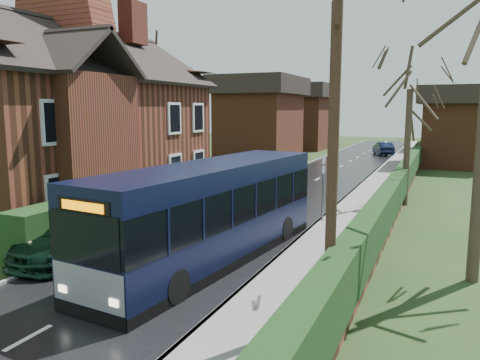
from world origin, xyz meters
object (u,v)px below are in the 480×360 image
at_px(car_silver, 152,211).
at_px(car_green, 77,236).
at_px(bus_stop_sign, 323,179).
at_px(brick_house, 70,115).
at_px(bus, 211,213).
at_px(telegraph_pole, 333,169).

bearing_deg(car_silver, car_green, -97.12).
xyz_separation_m(car_silver, car_green, (-0.10, -4.07, 0.00)).
bearing_deg(car_silver, bus_stop_sign, 23.33).
bearing_deg(bus_stop_sign, brick_house, -177.63).
height_order(bus, car_silver, bus).
distance_m(bus, car_silver, 4.89).
distance_m(bus, telegraph_pole, 5.53).
bearing_deg(bus, car_green, -155.23).
distance_m(bus_stop_sign, telegraph_pole, 9.35).
xyz_separation_m(car_silver, bus_stop_sign, (6.00, 3.33, 1.19)).
height_order(brick_house, telegraph_pole, brick_house).
height_order(car_green, bus_stop_sign, bus_stop_sign).
bearing_deg(car_green, brick_house, 132.49).
xyz_separation_m(brick_house, car_green, (5.83, -6.17, -3.69)).
height_order(bus_stop_sign, telegraph_pole, telegraph_pole).
xyz_separation_m(bus, car_green, (-4.09, -1.36, -0.81)).
bearing_deg(telegraph_pole, car_green, 156.64).
relative_size(bus, car_green, 2.14).
height_order(bus, car_green, bus).
height_order(brick_house, bus_stop_sign, brick_house).
bearing_deg(car_silver, bus, -39.91).
xyz_separation_m(car_green, telegraph_pole, (8.39, -1.54, 2.73)).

